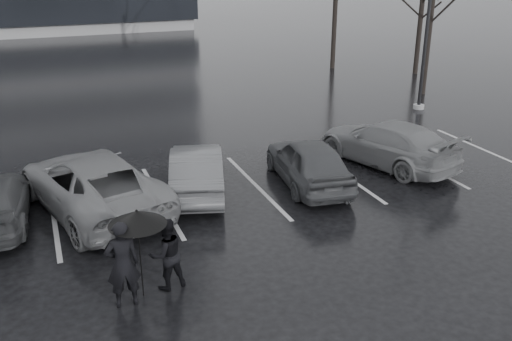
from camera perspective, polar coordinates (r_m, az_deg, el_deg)
The scene contains 12 objects.
ground at distance 14.26m, azimuth 1.44°, elevation -5.49°, with size 160.00×160.00×0.00m, color black.
car_main at distance 16.50m, azimuth 5.27°, elevation 0.89°, with size 1.63×4.06×1.38m, color black.
car_west_a at distance 16.01m, azimuth -5.96°, elevation 0.09°, with size 1.40×4.02×1.32m, color #313133.
car_west_b at distance 15.39m, azimuth -16.02°, elevation -1.21°, with size 2.49×5.41×1.50m, color #515154.
car_east at distance 18.48m, azimuth 12.97°, elevation 2.70°, with size 1.95×4.79×1.39m, color #515154.
pedestrian_left at distance 11.16m, azimuth -13.19°, elevation -9.12°, with size 0.65×0.43×1.78m, color black.
pedestrian_right at distance 11.61m, azimuth -8.94°, elevation -8.24°, with size 0.74×0.57×1.52m, color black.
umbrella at distance 10.97m, azimuth -11.81°, elevation -4.64°, with size 1.11×1.11×1.89m.
lamp_post at distance 24.85m, azimuth 16.85°, elevation 14.50°, with size 0.46×0.46×8.38m.
stall_stripes at distance 16.15m, azimuth -4.63°, elevation -2.20°, with size 19.72×5.00×0.00m.
tree_east at distance 27.66m, azimuth 17.16°, elevation 15.44°, with size 0.26×0.26×8.00m, color black.
tree_ne at distance 32.39m, azimuth 16.24°, elevation 15.39°, with size 0.26×0.26×7.00m, color black.
Camera 1 is at (-4.98, -11.70, 6.46)m, focal length 40.00 mm.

